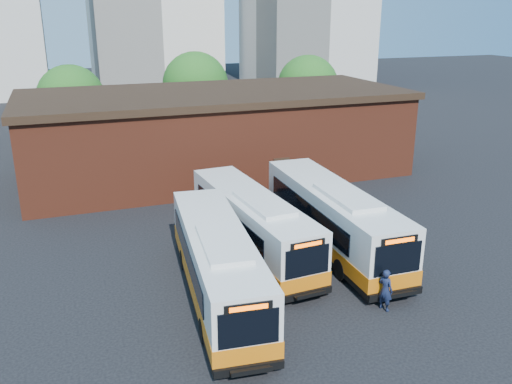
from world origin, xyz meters
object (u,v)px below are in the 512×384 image
object	(u,v)px
transit_worker	(385,290)
bus_mideast	(332,220)
bus_west	(252,226)
bus_midwest	(218,266)

from	to	relation	value
transit_worker	bus_mideast	bearing A→B (deg)	-30.33
bus_mideast	transit_worker	world-z (taller)	bus_mideast
bus_west	bus_midwest	distance (m)	4.99
bus_midwest	bus_mideast	size ratio (longest dim) A/B	0.95
bus_west	bus_mideast	world-z (taller)	bus_mideast
bus_west	bus_midwest	bearing A→B (deg)	-131.45
transit_worker	bus_midwest	bearing A→B (deg)	38.72
bus_midwest	bus_mideast	bearing A→B (deg)	28.85
bus_midwest	transit_worker	world-z (taller)	bus_midwest
bus_midwest	transit_worker	xyz separation A→B (m)	(6.33, -3.45, -0.58)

